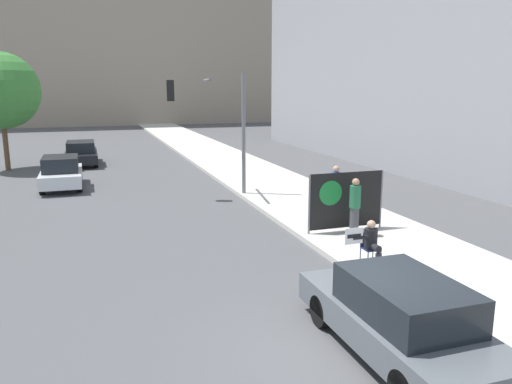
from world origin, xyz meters
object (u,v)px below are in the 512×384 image
object	(u,v)px
parked_car_curbside	(400,317)
street_tree_midblock	(0,91)
car_on_road_midblock	(81,153)
pedestrian_behind	(336,190)
seated_protester	(371,242)
traffic_light_pole	(215,112)
jogger_on_sidewalk	(355,206)
protest_banner	(346,200)
car_on_road_nearest	(61,173)

from	to	relation	value
parked_car_curbside	street_tree_midblock	bearing A→B (deg)	111.03
car_on_road_midblock	pedestrian_behind	bearing A→B (deg)	-62.51
car_on_road_midblock	parked_car_curbside	bearing A→B (deg)	-77.94
seated_protester	parked_car_curbside	world-z (taller)	parked_car_curbside
traffic_light_pole	street_tree_midblock	xyz separation A→B (m)	(-9.52, 10.84, 0.84)
pedestrian_behind	parked_car_curbside	world-z (taller)	pedestrian_behind
seated_protester	jogger_on_sidewalk	distance (m)	2.80
jogger_on_sidewalk	pedestrian_behind	xyz separation A→B (m)	(0.56, 2.34, 0.01)
seated_protester	car_on_road_midblock	distance (m)	22.72
pedestrian_behind	protest_banner	world-z (taller)	protest_banner
protest_banner	traffic_light_pole	world-z (taller)	traffic_light_pole
seated_protester	protest_banner	bearing A→B (deg)	86.70
seated_protester	car_on_road_midblock	size ratio (longest dim) A/B	0.25
jogger_on_sidewalk	car_on_road_midblock	world-z (taller)	jogger_on_sidewalk
seated_protester	jogger_on_sidewalk	world-z (taller)	jogger_on_sidewalk
jogger_on_sidewalk	car_on_road_nearest	distance (m)	14.64
pedestrian_behind	car_on_road_midblock	size ratio (longest dim) A/B	0.38
parked_car_curbside	car_on_road_midblock	world-z (taller)	parked_car_curbside
car_on_road_midblock	street_tree_midblock	distance (m)	5.54
protest_banner	parked_car_curbside	bearing A→B (deg)	-111.26
seated_protester	jogger_on_sidewalk	bearing A→B (deg)	82.93
traffic_light_pole	car_on_road_nearest	world-z (taller)	traffic_light_pole
parked_car_curbside	seated_protester	bearing A→B (deg)	65.39
jogger_on_sidewalk	street_tree_midblock	size ratio (longest dim) A/B	0.27
traffic_light_pole	protest_banner	bearing A→B (deg)	-69.33
seated_protester	protest_banner	distance (m)	3.31
protest_banner	car_on_road_nearest	bearing A→B (deg)	128.86
jogger_on_sidewalk	car_on_road_midblock	distance (m)	20.64
street_tree_midblock	pedestrian_behind	bearing A→B (deg)	-51.28
seated_protester	street_tree_midblock	bearing A→B (deg)	131.95
traffic_light_pole	car_on_road_midblock	xyz separation A→B (m)	(-5.53, 11.71, -2.91)
jogger_on_sidewalk	parked_car_curbside	size ratio (longest dim) A/B	0.40
car_on_road_nearest	protest_banner	bearing A→B (deg)	-51.14
seated_protester	traffic_light_pole	bearing A→B (deg)	112.84
parked_car_curbside	car_on_road_midblock	distance (m)	25.87
jogger_on_sidewalk	car_on_road_nearest	bearing A→B (deg)	-57.48
jogger_on_sidewalk	street_tree_midblock	xyz separation A→B (m)	(-12.08, 18.11, 3.39)
seated_protester	car_on_road_midblock	xyz separation A→B (m)	(-7.11, 21.58, -0.08)
traffic_light_pole	parked_car_curbside	size ratio (longest dim) A/B	1.12
car_on_road_midblock	seated_protester	bearing A→B (deg)	-71.78
street_tree_midblock	seated_protester	bearing A→B (deg)	-61.83
pedestrian_behind	protest_banner	xyz separation A→B (m)	(-0.59, -1.80, 0.07)
seated_protester	parked_car_curbside	xyz separation A→B (m)	(-1.70, -3.71, -0.07)
traffic_light_pole	pedestrian_behind	bearing A→B (deg)	-57.61
parked_car_curbside	car_on_road_midblock	xyz separation A→B (m)	(-5.41, 25.30, -0.01)
seated_protester	car_on_road_nearest	world-z (taller)	car_on_road_nearest
protest_banner	seated_protester	bearing A→B (deg)	-107.09
seated_protester	car_on_road_midblock	world-z (taller)	car_on_road_midblock
jogger_on_sidewalk	protest_banner	size ratio (longest dim) A/B	0.68
parked_car_curbside	car_on_road_midblock	bearing A→B (deg)	102.06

